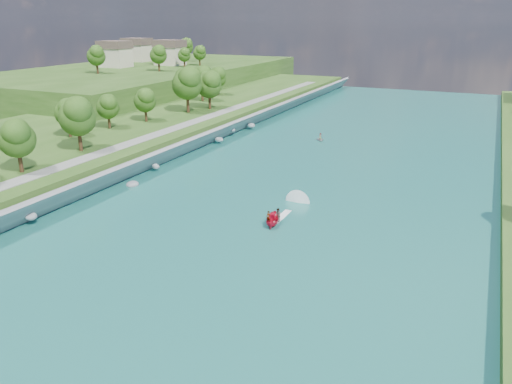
% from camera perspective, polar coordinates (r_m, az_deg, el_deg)
% --- Properties ---
extents(ground, '(260.00, 260.00, 0.00)m').
position_cam_1_polar(ground, '(57.93, -2.05, -5.75)').
color(ground, '#2D5119').
rests_on(ground, ground).
extents(river_water, '(55.00, 240.00, 0.10)m').
position_cam_1_polar(river_water, '(74.96, 4.88, 0.18)').
color(river_water, '#175B56').
rests_on(river_water, ground).
extents(berm_west, '(45.00, 240.00, 3.50)m').
position_cam_1_polar(berm_west, '(102.18, -22.49, 4.95)').
color(berm_west, '#2D5119').
rests_on(berm_west, ground).
extents(ridge_west, '(60.00, 120.00, 9.00)m').
position_cam_1_polar(ridge_west, '(178.37, -12.18, 12.43)').
color(ridge_west, '#2D5119').
rests_on(ridge_west, ground).
extents(riprap_bank, '(4.62, 236.00, 4.15)m').
position_cam_1_polar(riprap_bank, '(86.06, -11.53, 3.59)').
color(riprap_bank, slate).
rests_on(riprap_bank, ground).
extents(riverside_path, '(3.00, 200.00, 0.10)m').
position_cam_1_polar(riverside_path, '(89.88, -14.94, 5.15)').
color(riverside_path, gray).
rests_on(riverside_path, berm_west).
extents(ridge_houses, '(29.50, 29.50, 8.40)m').
position_cam_1_polar(ridge_houses, '(185.29, -13.01, 15.36)').
color(ridge_houses, beige).
rests_on(ridge_houses, ridge_west).
extents(trees_ridge, '(19.33, 54.07, 9.98)m').
position_cam_1_polar(trees_ridge, '(172.15, -10.61, 15.33)').
color(trees_ridge, '#1A4612').
rests_on(trees_ridge, ridge_west).
extents(motorboat, '(3.60, 18.75, 2.09)m').
position_cam_1_polar(motorboat, '(63.70, 2.61, -2.67)').
color(motorboat, red).
rests_on(motorboat, river_water).
extents(raft, '(2.89, 3.23, 1.61)m').
position_cam_1_polar(raft, '(106.28, 7.35, 6.05)').
color(raft, gray).
rests_on(raft, river_water).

